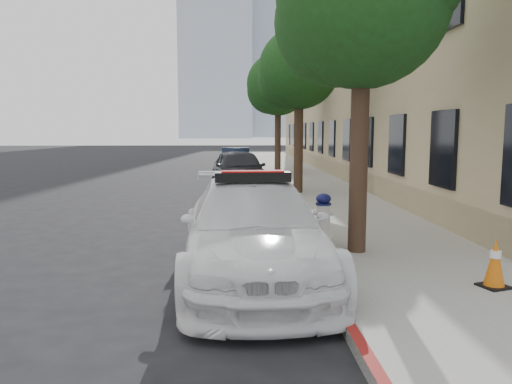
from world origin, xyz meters
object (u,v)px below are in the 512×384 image
(fire_hydrant, at_px, (323,218))
(parked_car_mid, at_px, (239,170))
(traffic_cone, at_px, (495,263))
(police_car, at_px, (253,230))
(parked_car_far, at_px, (236,161))

(fire_hydrant, bearing_deg, parked_car_mid, 105.55)
(fire_hydrant, relative_size, traffic_cone, 1.38)
(parked_car_mid, distance_m, traffic_cone, 12.28)
(police_car, xyz_separation_m, traffic_cone, (3.13, -1.02, -0.26))
(police_car, distance_m, parked_car_mid, 10.82)
(parked_car_mid, xyz_separation_m, parked_car_far, (-0.11, 7.08, -0.10))
(traffic_cone, bearing_deg, police_car, 161.90)
(fire_hydrant, height_order, traffic_cone, fire_hydrant)
(traffic_cone, bearing_deg, parked_car_far, 100.10)
(parked_car_mid, height_order, parked_car_far, parked_car_mid)
(police_car, height_order, fire_hydrant, police_car)
(police_car, distance_m, fire_hydrant, 2.23)
(parked_car_mid, bearing_deg, traffic_cone, -81.92)
(fire_hydrant, xyz_separation_m, traffic_cone, (1.77, -2.79, -0.11))
(traffic_cone, bearing_deg, fire_hydrant, 122.36)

